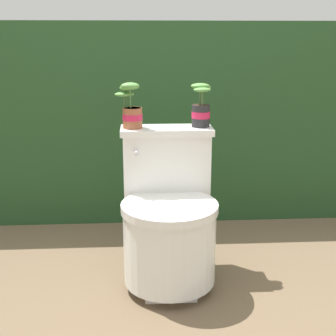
% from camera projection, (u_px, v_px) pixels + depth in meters
% --- Properties ---
extents(ground_plane, '(12.00, 12.00, 0.00)m').
position_uv_depth(ground_plane, '(171.00, 283.00, 2.22)').
color(ground_plane, brown).
extents(hedge_backdrop, '(4.05, 1.06, 1.21)m').
position_uv_depth(hedge_backdrop, '(159.00, 113.00, 3.29)').
color(hedge_backdrop, '#234723').
rests_on(hedge_backdrop, ground).
extents(toilet, '(0.43, 0.53, 0.71)m').
position_uv_depth(toilet, '(169.00, 222.00, 2.16)').
color(toilet, white).
rests_on(toilet, ground).
extents(potted_plant_left, '(0.13, 0.09, 0.21)m').
position_uv_depth(potted_plant_left, '(131.00, 110.00, 2.17)').
color(potted_plant_left, '#9E5638').
rests_on(potted_plant_left, toilet).
extents(potted_plant_midleft, '(0.10, 0.10, 0.20)m').
position_uv_depth(potted_plant_midleft, '(201.00, 108.00, 2.20)').
color(potted_plant_midleft, '#262628').
rests_on(potted_plant_midleft, toilet).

